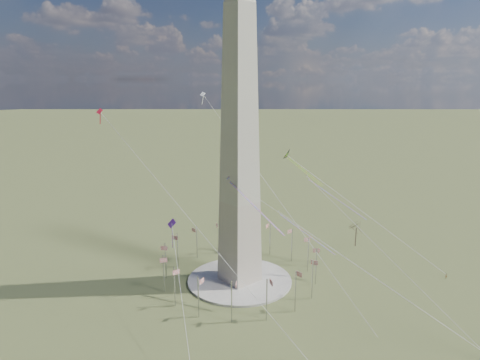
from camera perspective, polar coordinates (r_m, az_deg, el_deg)
ground at (r=152.57m, az=-0.05°, el=-13.33°), size 2000.00×2000.00×0.00m
plaza at (r=152.39m, az=-0.05°, el=-13.19°), size 36.00×36.00×0.80m
washington_monument at (r=137.92m, az=-0.05°, el=4.78°), size 15.56×15.56×100.00m
flagpole_ring at (r=149.45m, az=-0.05°, el=-10.83°), size 54.40×54.40×13.00m
tree_near at (r=185.36m, az=15.26°, el=-6.03°), size 6.82×6.82×11.94m
person_east at (r=170.30m, az=25.78°, el=-11.45°), size 0.75×0.60×1.78m
kite_delta_black at (r=172.81m, az=6.57°, el=3.05°), size 10.75×17.02×14.07m
kite_diamond_purple at (r=137.18m, az=-9.07°, el=-6.12°), size 2.07×3.28×10.20m
kite_streamer_left at (r=151.40m, az=11.59°, el=-1.58°), size 12.49×18.82×14.72m
kite_streamer_mid at (r=132.36m, az=0.91°, el=-2.39°), size 5.53×22.05×15.26m
kite_streamer_right at (r=163.14m, az=7.70°, el=-6.18°), size 12.42×20.25×15.52m
kite_small_red at (r=143.95m, az=-18.20°, el=8.53°), size 1.55×1.96×5.12m
kite_small_white at (r=176.16m, az=-4.99°, el=11.19°), size 1.76×1.75×5.07m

